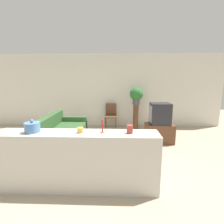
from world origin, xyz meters
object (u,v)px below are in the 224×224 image
Objects in this scene: wooden_chair at (111,114)px; potted_plant at (136,95)px; couch at (62,133)px; television at (160,114)px; decorative_bowl at (32,127)px.

potted_plant reaches higher than wooden_chair.
couch is 2.03× the size of wooden_chair.
wooden_chair is 1.16m from potted_plant.
decorative_bowl reaches higher than television.
television is 1.00× the size of potted_plant.
television is 3.38m from decorative_bowl.
decorative_bowl is at bearing -139.17° from television.
television is at bearing -68.43° from potted_plant.
wooden_chair is (1.32, 1.50, 0.24)m from couch.
potted_plant reaches higher than decorative_bowl.
potted_plant reaches higher than television.
decorative_bowl is (-1.11, -3.58, 0.54)m from wooden_chair.
potted_plant is (2.23, 1.48, 0.96)m from couch.
potted_plant is 4.09m from decorative_bowl.
decorative_bowl is (0.21, -2.08, 0.78)m from couch.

